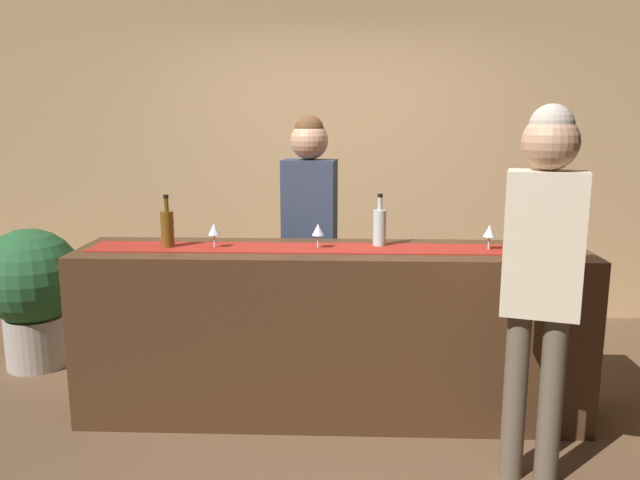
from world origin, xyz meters
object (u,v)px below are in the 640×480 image
potted_plant_tall (32,288)px  customer_sipping (543,254)px  wine_bottle_amber (167,228)px  bartender (309,217)px  wine_glass_near_customer (318,231)px  wine_glass_far_end (214,230)px  wine_glass_mid_counter (489,232)px  wine_bottle_clear (380,227)px

potted_plant_tall → customer_sipping: bearing=-23.1°
wine_bottle_amber → bartender: size_ratio=0.18×
wine_bottle_amber → wine_glass_near_customer: size_ratio=2.10×
wine_glass_far_end → bartender: (0.50, 0.60, -0.02)m
wine_glass_mid_counter → wine_bottle_amber: bearing=179.8°
wine_glass_mid_counter → customer_sipping: size_ratio=0.08×
bartender → wine_bottle_amber: bearing=45.1°
wine_glass_near_customer → wine_glass_far_end: 0.58m
wine_glass_near_customer → wine_bottle_amber: bearing=180.0°
wine_bottle_amber → wine_glass_near_customer: bearing=-0.0°
bartender → customer_sipping: size_ratio=0.97×
wine_glass_near_customer → potted_plant_tall: (-1.99, 0.63, -0.53)m
wine_bottle_clear → wine_glass_near_customer: size_ratio=2.10×
wine_glass_mid_counter → bartender: bartender is taller
wine_glass_near_customer → wine_glass_mid_counter: size_ratio=1.00×
wine_bottle_amber → bartender: bearing=37.5°
wine_bottle_amber → bartender: 0.97m
potted_plant_tall → wine_bottle_clear: bearing=-13.1°
wine_bottle_amber → wine_bottle_clear: 1.20m
wine_bottle_clear → wine_glass_mid_counter: 0.61m
potted_plant_tall → bartender: bearing=-1.3°
wine_glass_far_end → wine_glass_mid_counter: bearing=0.1°
wine_glass_near_customer → wine_glass_far_end: same height
wine_glass_far_end → potted_plant_tall: bearing=155.5°
wine_glass_mid_counter → potted_plant_tall: wine_glass_mid_counter is taller
wine_bottle_amber → wine_glass_far_end: 0.27m
wine_bottle_amber → wine_glass_far_end: bearing=-1.7°
wine_bottle_clear → wine_glass_mid_counter: (0.60, -0.09, -0.01)m
wine_glass_near_customer → bartender: size_ratio=0.08×
wine_glass_far_end → customer_sipping: 1.75m
wine_glass_mid_counter → potted_plant_tall: size_ratio=0.15×
bartender → potted_plant_tall: bearing=6.4°
bartender → potted_plant_tall: (-1.91, 0.04, -0.51)m
wine_bottle_amber → bartender: bartender is taller
potted_plant_tall → wine_glass_near_customer: bearing=-17.7°
customer_sipping → potted_plant_tall: customer_sipping is taller
customer_sipping → potted_plant_tall: size_ratio=1.83×
wine_glass_far_end → potted_plant_tall: wine_glass_far_end is taller
wine_bottle_clear → wine_glass_mid_counter: bearing=-9.0°
wine_glass_mid_counter → customer_sipping: (0.09, -0.65, 0.02)m
wine_bottle_clear → wine_glass_near_customer: (-0.35, -0.09, -0.01)m
wine_bottle_amber → wine_bottle_clear: size_ratio=1.00×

